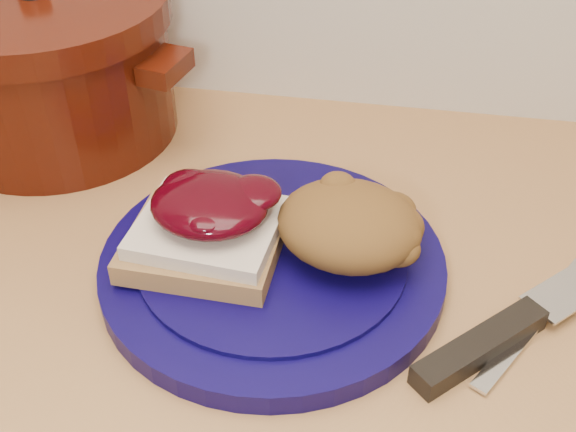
% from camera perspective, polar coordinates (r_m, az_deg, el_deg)
% --- Properties ---
extents(plate, '(0.34, 0.34, 0.02)m').
position_cam_1_polar(plate, '(0.63, -1.22, -3.88)').
color(plate, '#090439').
rests_on(plate, wood_countertop).
extents(sandwich, '(0.13, 0.11, 0.06)m').
position_cam_1_polar(sandwich, '(0.61, -6.41, -0.70)').
color(sandwich, olive).
rests_on(sandwich, plate).
extents(stuffing_mound, '(0.13, 0.12, 0.06)m').
position_cam_1_polar(stuffing_mound, '(0.60, 4.82, -0.71)').
color(stuffing_mound, brown).
rests_on(stuffing_mound, plate).
extents(chef_knife, '(0.26, 0.26, 0.02)m').
position_cam_1_polar(chef_knife, '(0.61, 17.92, -7.92)').
color(chef_knife, black).
rests_on(chef_knife, wood_countertop).
extents(butter_knife, '(0.11, 0.16, 0.00)m').
position_cam_1_polar(butter_knife, '(0.62, 18.93, -7.82)').
color(butter_knife, silver).
rests_on(butter_knife, wood_countertop).
extents(dutch_oven, '(0.33, 0.32, 0.17)m').
position_cam_1_polar(dutch_oven, '(0.83, -18.33, 11.30)').
color(dutch_oven, '#390E05').
rests_on(dutch_oven, wood_countertop).
extents(pepper_grinder, '(0.06, 0.06, 0.12)m').
position_cam_1_polar(pepper_grinder, '(0.87, -18.37, 11.46)').
color(pepper_grinder, black).
rests_on(pepper_grinder, wood_countertop).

